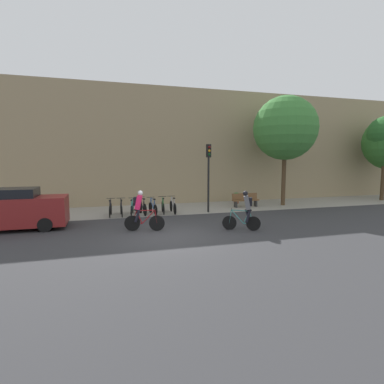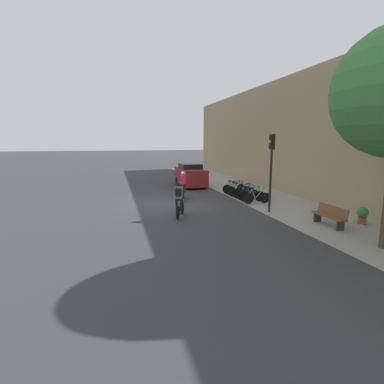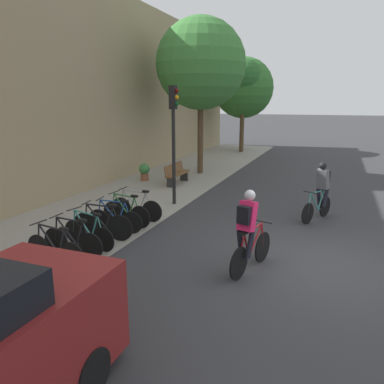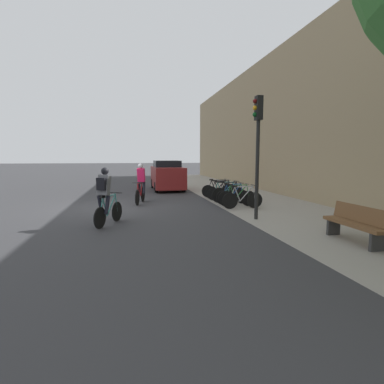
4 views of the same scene
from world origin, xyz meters
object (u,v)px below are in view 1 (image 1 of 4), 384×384
object	(u,v)px
parked_bike_0	(110,209)
parked_bike_5	(163,207)
cyclist_grey	(246,209)
parked_bike_2	(132,208)
traffic_light_pole	(209,166)
parked_car	(15,210)
bench	(245,200)
potted_plant	(236,197)
cyclist_pink	(140,210)
parked_bike_6	(173,206)
parked_bike_1	(121,209)
parked_bike_4	(153,207)
parked_bike_3	(143,207)

from	to	relation	value
parked_bike_0	parked_bike_5	bearing A→B (deg)	0.01
cyclist_grey	parked_bike_2	xyz separation A→B (m)	(-4.46, 5.13, -0.57)
traffic_light_pole	parked_car	world-z (taller)	traffic_light_pole
bench	potted_plant	distance (m)	1.63
cyclist_pink	cyclist_grey	xyz separation A→B (m)	(4.45, -1.20, 0.00)
parked_bike_6	potted_plant	bearing A→B (deg)	25.94
cyclist_grey	bench	distance (m)	6.77
parked_bike_2	bench	xyz separation A→B (m)	(7.47, 0.91, 0.09)
cyclist_grey	parked_bike_2	world-z (taller)	cyclist_grey
parked_bike_0	parked_bike_6	xyz separation A→B (m)	(3.53, -0.00, 0.00)
parked_bike_1	cyclist_pink	bearing A→B (deg)	-81.35
cyclist_grey	bench	size ratio (longest dim) A/B	0.97
parked_bike_1	potted_plant	bearing A→B (deg)	17.28
parked_bike_6	bench	world-z (taller)	parked_bike_6
parked_bike_2	bench	size ratio (longest dim) A/B	0.90
parked_bike_2	parked_car	distance (m)	5.73
potted_plant	traffic_light_pole	bearing A→B (deg)	-137.60
parked_bike_0	parked_bike_4	xyz separation A→B (m)	(2.35, 0.00, -0.01)
parked_bike_6	traffic_light_pole	xyz separation A→B (m)	(2.08, -0.33, 2.36)
parked_bike_0	parked_bike_2	distance (m)	1.18
parked_bike_1	parked_bike_4	world-z (taller)	parked_bike_1
parked_bike_1	cyclist_grey	bearing A→B (deg)	-45.51
parked_bike_6	cyclist_grey	bearing A→B (deg)	-67.72
parked_bike_4	parked_car	xyz separation A→B (m)	(-6.49, -2.10, 0.51)
parked_bike_2	parked_bike_5	size ratio (longest dim) A/B	1.01
parked_bike_3	parked_bike_2	bearing A→B (deg)	-179.80
parked_bike_0	parked_bike_5	world-z (taller)	parked_bike_5
parked_bike_6	traffic_light_pole	size ratio (longest dim) A/B	0.42
parked_bike_3	parked_bike_5	world-z (taller)	parked_bike_3
parked_bike_4	bench	bearing A→B (deg)	8.24
parked_bike_2	potted_plant	world-z (taller)	parked_bike_2
parked_bike_1	traffic_light_pole	world-z (taller)	traffic_light_pole
parked_bike_3	parked_bike_6	bearing A→B (deg)	-0.05
cyclist_grey	parked_bike_0	world-z (taller)	cyclist_grey
parked_bike_4	parked_bike_5	distance (m)	0.59
cyclist_grey	cyclist_pink	bearing A→B (deg)	164.88
parked_bike_3	parked_bike_5	bearing A→B (deg)	-0.02
cyclist_pink	parked_bike_3	size ratio (longest dim) A/B	1.08
parked_bike_2	traffic_light_pole	size ratio (longest dim) A/B	0.41
parked_bike_0	parked_bike_6	bearing A→B (deg)	-0.01
parked_car	potted_plant	size ratio (longest dim) A/B	5.51
cyclist_pink	bench	distance (m)	8.91
bench	potted_plant	size ratio (longest dim) A/B	2.31
cyclist_pink	parked_bike_0	xyz separation A→B (m)	(-1.19, 3.93, -0.56)
parked_bike_0	parked_car	bearing A→B (deg)	-153.07
traffic_light_pole	bench	xyz separation A→B (m)	(3.04, 1.24, -2.28)
cyclist_grey	parked_car	bearing A→B (deg)	162.74
parked_bike_2	bench	world-z (taller)	parked_bike_2
parked_bike_2	traffic_light_pole	xyz separation A→B (m)	(4.43, -0.33, 2.37)
parked_bike_1	parked_bike_5	world-z (taller)	parked_bike_5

